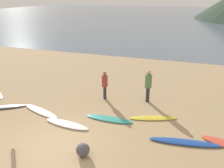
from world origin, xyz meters
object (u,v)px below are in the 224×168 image
surfboard_3 (41,111)px  surfboard_6 (153,118)px  person_1 (105,83)px  beach_rock_near (83,150)px  surfboard_2 (3,107)px  driftwood_log (14,160)px  surfboard_5 (109,119)px  person_2 (148,83)px  surfboard_7 (185,142)px  surfboard_4 (67,124)px

surfboard_3 → surfboard_6: (5.25, 1.14, -0.01)m
person_1 → beach_rock_near: person_1 is taller
surfboard_2 → driftwood_log: bearing=-75.8°
surfboard_5 → beach_rock_near: bearing=-89.7°
driftwood_log → beach_rock_near: 2.35m
person_2 → surfboard_2: bearing=-71.6°
surfboard_7 → surfboard_6: bearing=125.9°
surfboard_2 → person_2: 7.43m
person_2 → surfboard_4: bearing=-45.1°
person_1 → surfboard_2: bearing=71.8°
surfboard_7 → surfboard_3: bearing=168.5°
surfboard_2 → person_1: size_ratio=1.44×
driftwood_log → surfboard_2: bearing=136.5°
surfboard_5 → driftwood_log: bearing=-118.2°
surfboard_7 → person_2: (-2.12, 3.30, 0.98)m
surfboard_3 → person_2: 5.55m
surfboard_2 → person_2: person_2 is taller
driftwood_log → surfboard_3: bearing=111.1°
surfboard_5 → person_1: 2.51m
surfboard_7 → driftwood_log: (-5.40, -3.07, 0.02)m
driftwood_log → surfboard_7: bearing=29.6°
surfboard_2 → surfboard_7: surfboard_7 is taller
beach_rock_near → surfboard_7: bearing=30.7°
surfboard_3 → surfboard_4: 1.94m
person_1 → person_2: 2.30m
surfboard_2 → surfboard_6: (7.28, 1.40, -0.01)m
surfboard_4 → driftwood_log: bearing=-94.2°
driftwood_log → person_1: bearing=80.2°
person_2 → surfboard_6: bearing=12.6°
surfboard_7 → driftwood_log: 6.21m
surfboard_6 → person_1: (-2.89, 1.36, 0.88)m
surfboard_6 → driftwood_log: (-3.91, -4.60, 0.03)m
surfboard_4 → driftwood_log: (-0.48, -2.78, 0.01)m
surfboard_2 → driftwood_log: driftwood_log is taller
surfboard_2 → surfboard_7: size_ratio=0.83×
surfboard_6 → person_2: bearing=89.8°
surfboard_4 → surfboard_7: bearing=9.0°
surfboard_5 → driftwood_log: driftwood_log is taller
surfboard_2 → person_2: bearing=-6.7°
surfboard_6 → person_1: 3.31m
surfboard_2 → surfboard_3: 2.05m
surfboard_5 → surfboard_7: (3.35, -0.77, 0.01)m
driftwood_log → beach_rock_near: bearing=27.9°
driftwood_log → beach_rock_near: size_ratio=2.69×
beach_rock_near → surfboard_6: bearing=62.3°
surfboard_4 → driftwood_log: 2.82m
surfboard_2 → surfboard_6: surfboard_2 is taller
surfboard_2 → person_1: 5.26m
surfboard_3 → surfboard_5: surfboard_3 is taller
surfboard_7 → beach_rock_near: (-3.33, -1.97, 0.20)m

